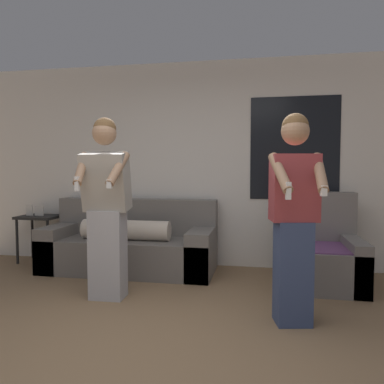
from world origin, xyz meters
The scene contains 7 objects.
ground_plane centered at (0.00, 0.00, 0.00)m, with size 14.00×14.00×0.00m, color #846647.
wall_back centered at (0.02, 2.73, 1.35)m, with size 6.40×0.07×2.70m.
couch centered at (-0.82, 2.27, 0.32)m, with size 2.14×0.85×0.89m.
armchair centered at (1.45, 2.10, 0.32)m, with size 0.89×0.90×1.02m.
side_table centered at (-2.22, 2.46, 0.54)m, with size 0.54×0.42×0.79m.
person_left centered at (-0.69, 1.22, 0.91)m, with size 0.51×0.50×1.79m.
person_right centered at (1.08, 0.94, 0.91)m, with size 0.45×0.51×1.74m.
Camera 1 is at (0.81, -2.22, 1.29)m, focal length 35.00 mm.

